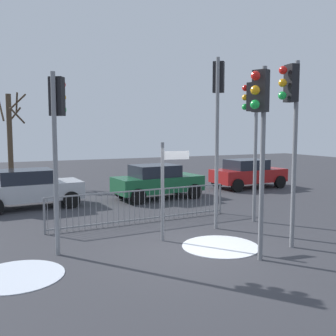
# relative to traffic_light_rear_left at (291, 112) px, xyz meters

# --- Properties ---
(ground_plane) EXTENTS (60.00, 60.00, 0.00)m
(ground_plane) POSITION_rel_traffic_light_rear_left_xyz_m (-2.37, 0.87, -3.40)
(ground_plane) COLOR #38383D
(traffic_light_rear_left) EXTENTS (0.57, 0.34, 4.65)m
(traffic_light_rear_left) POSITION_rel_traffic_light_rear_left_xyz_m (0.00, 0.00, 0.00)
(traffic_light_rear_left) COLOR slate
(traffic_light_rear_left) RESTS_ON ground
(traffic_light_rear_right) EXTENTS (0.46, 0.48, 5.07)m
(traffic_light_rear_right) POSITION_rel_traffic_light_rear_left_xyz_m (-0.53, 2.47, 0.30)
(traffic_light_rear_right) COLOR slate
(traffic_light_rear_right) RESTS_ON ground
(traffic_light_mid_left) EXTENTS (0.53, 0.40, 4.36)m
(traffic_light_mid_left) POSITION_rel_traffic_light_rear_left_xyz_m (-1.33, -0.50, -0.21)
(traffic_light_mid_left) COLOR slate
(traffic_light_mid_left) RESTS_ON ground
(traffic_light_foreground_left) EXTENTS (0.39, 0.54, 4.57)m
(traffic_light_foreground_left) POSITION_rel_traffic_light_rear_left_xyz_m (0.93, 2.76, -0.06)
(traffic_light_foreground_left) COLOR slate
(traffic_light_foreground_left) RESTS_ON ground
(traffic_light_mid_right) EXTENTS (0.44, 0.49, 4.30)m
(traffic_light_mid_right) POSITION_rel_traffic_light_rear_left_xyz_m (-5.26, 2.00, -0.25)
(traffic_light_mid_right) COLOR slate
(traffic_light_mid_right) RESTS_ON ground
(direction_sign_post) EXTENTS (0.79, 0.15, 2.65)m
(direction_sign_post) POSITION_rel_traffic_light_rear_left_xyz_m (-2.53, 1.88, -1.91)
(direction_sign_post) COLOR slate
(direction_sign_post) RESTS_ON ground
(pedestrian_guard_railing) EXTENTS (6.11, 0.34, 1.07)m
(pedestrian_guard_railing) POSITION_rel_traffic_light_rear_left_xyz_m (-2.37, 4.00, -2.85)
(pedestrian_guard_railing) COLOR slate
(pedestrian_guard_railing) RESTS_ON ground
(car_silver_mid) EXTENTS (3.91, 2.14, 1.47)m
(car_silver_mid) POSITION_rel_traffic_light_rear_left_xyz_m (-5.44, 8.07, -2.64)
(car_silver_mid) COLOR #B2B5BA
(car_silver_mid) RESTS_ON ground
(car_green_far) EXTENTS (3.93, 2.19, 1.47)m
(car_green_far) POSITION_rel_traffic_light_rear_left_xyz_m (-0.21, 7.83, -2.64)
(car_green_far) COLOR #195933
(car_green_far) RESTS_ON ground
(car_red_trailing) EXTENTS (3.87, 2.05, 1.47)m
(car_red_trailing) POSITION_rel_traffic_light_rear_left_xyz_m (5.25, 8.69, -2.64)
(car_red_trailing) COLOR maroon
(car_red_trailing) RESTS_ON ground
(bare_tree_centre) EXTENTS (1.52, 1.72, 5.05)m
(bare_tree_centre) POSITION_rel_traffic_light_rear_left_xyz_m (-5.74, 14.74, -0.71)
(bare_tree_centre) COLOR #473828
(bare_tree_centre) RESTS_ON ground
(snow_patch_kerb) EXTENTS (1.96, 1.96, 0.01)m
(snow_patch_kerb) POSITION_rel_traffic_light_rear_left_xyz_m (-1.47, 0.80, -3.39)
(snow_patch_kerb) COLOR white
(snow_patch_kerb) RESTS_ON ground
(snow_patch_island) EXTENTS (1.90, 1.90, 0.01)m
(snow_patch_island) POSITION_rel_traffic_light_rear_left_xyz_m (-6.32, 0.85, -3.39)
(snow_patch_island) COLOR silver
(snow_patch_island) RESTS_ON ground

